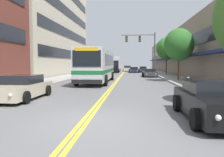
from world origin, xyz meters
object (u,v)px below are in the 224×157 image
Objects in this scene: city_bus at (97,64)px; fire_hydrant at (188,82)px; street_lamp_left_near at (1,16)px; car_dark_grey_parked_right_mid at (150,73)px; car_silver_parked_left_near at (93,72)px; box_truck at (114,64)px; traffic_signal_mast at (144,45)px; car_black_parked_right_foreground at (213,101)px; car_navy_moving_second at (134,70)px; street_tree_right_mid at (179,45)px; street_tree_right_far at (167,49)px; car_champagne_parked_left_far at (22,88)px; car_beige_moving_lead at (127,69)px; car_charcoal_parked_right_far at (143,70)px.

fire_hydrant is at bearing -33.69° from city_bus.
car_dark_grey_parked_right_mid is at bearing 66.67° from street_lamp_left_near.
car_silver_parked_left_near is at bearing 168.65° from car_dark_grey_parked_right_mid.
box_truck is 15.09m from traffic_signal_mast.
street_lamp_left_near is (-9.37, -21.72, 3.83)m from car_dark_grey_parked_right_mid.
box_truck reaches higher than car_black_parked_right_foreground.
street_tree_right_mid reaches higher than car_navy_moving_second.
car_black_parked_right_foreground is 0.74× the size of street_tree_right_far.
box_truck is 1.29× the size of street_tree_right_mid.
street_tree_right_far is (3.70, 1.30, -0.41)m from traffic_signal_mast.
box_truck is (2.25, 36.33, 1.10)m from car_champagne_parked_left_far.
street_tree_right_far is at bearing 46.48° from car_dark_grey_parked_right_mid.
car_champagne_parked_left_far is 5.95× the size of fire_hydrant.
car_silver_parked_left_near is at bearing 137.58° from street_tree_right_mid.
car_silver_parked_left_near is at bearing -173.70° from street_tree_right_far.
traffic_signal_mast is at bearing -160.63° from street_tree_right_far.
street_lamp_left_near reaches higher than box_truck.
city_bus is at bearing -168.97° from street_tree_right_mid.
street_lamp_left_near reaches higher than city_bus.
car_silver_parked_left_near is 0.65× the size of street_lamp_left_near.
traffic_signal_mast reaches higher than fire_hydrant.
car_beige_moving_lead is 0.88× the size of street_tree_right_mid.
car_navy_moving_second is at bearing -133.00° from car_charcoal_parked_right_far.
traffic_signal_mast reaches higher than city_bus.
car_silver_parked_left_near is 0.72× the size of traffic_signal_mast.
car_navy_moving_second is at bearing 95.84° from traffic_signal_mast.
city_bus is 12.10m from car_silver_parked_left_near.
box_truck is (-6.61, 40.00, 1.07)m from car_black_parked_right_foreground.
car_beige_moving_lead is 0.82× the size of street_tree_right_far.
car_dark_grey_parked_right_mid is at bearing -133.52° from street_tree_right_far.
city_bus is at bearing 74.90° from street_lamp_left_near.
car_navy_moving_second is 4.72m from box_truck.
street_tree_right_mid is 7.12× the size of fire_hydrant.
car_charcoal_parked_right_far is 0.83× the size of street_tree_right_mid.
car_navy_moving_second is 13.18m from traffic_signal_mast.
car_charcoal_parked_right_far is at bearing 76.26° from street_lamp_left_near.
car_silver_parked_left_near is 6.19× the size of fire_hydrant.
car_beige_moving_lead is (5.12, 19.88, 0.02)m from car_silver_parked_left_near.
city_bus is 2.61× the size of car_navy_moving_second.
car_beige_moving_lead is (2.63, 31.66, -1.20)m from city_bus.
fire_hydrant is (3.73, -29.43, -0.02)m from car_navy_moving_second.
car_beige_moving_lead is 1.16× the size of car_navy_moving_second.
car_beige_moving_lead reaches higher than car_navy_moving_second.
city_bus is at bearing 146.31° from fire_hydrant.
traffic_signal_mast reaches higher than car_champagne_parked_left_far.
street_tree_right_far is 18.71m from fire_hydrant.
box_truck is (-0.30, 25.41, -0.13)m from city_bus.
car_black_parked_right_foreground is 41.00m from car_charcoal_parked_right_far.
car_dark_grey_parked_right_mid is 21.93m from car_beige_moving_lead.
fire_hydrant is (2.46, -16.98, -4.17)m from traffic_signal_mast.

